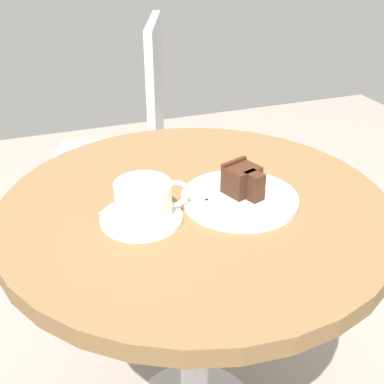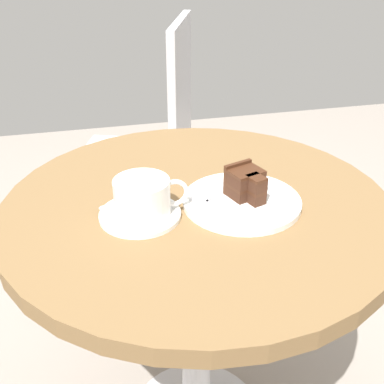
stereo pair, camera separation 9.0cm
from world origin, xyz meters
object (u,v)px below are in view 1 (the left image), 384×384
object	(u,v)px
cake_plate	(239,199)
coffee_cup	(144,199)
saucer	(141,218)
teaspoon	(114,219)
napkin	(228,192)
fork	(216,202)
cafe_chair	(131,139)
cake_slice	(243,180)

from	to	relation	value
cake_plate	coffee_cup	bearing A→B (deg)	-179.76
saucer	cake_plate	distance (m)	0.20
teaspoon	napkin	bearing A→B (deg)	-106.64
coffee_cup	fork	distance (m)	0.14
saucer	cake_plate	size ratio (longest dim) A/B	0.66
teaspoon	cafe_chair	size ratio (longest dim) A/B	0.11
saucer	napkin	size ratio (longest dim) A/B	0.83
coffee_cup	fork	xyz separation A→B (m)	(0.14, -0.01, -0.03)
teaspoon	cake_plate	size ratio (longest dim) A/B	0.43
coffee_cup	fork	bearing A→B (deg)	-4.23
saucer	teaspoon	world-z (taller)	teaspoon
saucer	cake_slice	bearing A→B (deg)	2.64
cake_slice	fork	distance (m)	0.07
saucer	cake_slice	distance (m)	0.21
cake_slice	cafe_chair	world-z (taller)	cafe_chair
cafe_chair	napkin	bearing A→B (deg)	24.19
coffee_cup	fork	size ratio (longest dim) A/B	1.16
coffee_cup	cake_plate	distance (m)	0.20
cake_slice	napkin	size ratio (longest dim) A/B	0.49
coffee_cup	cafe_chair	size ratio (longest dim) A/B	0.15
cake_plate	cake_slice	world-z (taller)	cake_slice
cake_plate	cafe_chair	distance (m)	0.73
saucer	fork	bearing A→B (deg)	-4.18
cake_plate	fork	size ratio (longest dim) A/B	1.90
saucer	cafe_chair	world-z (taller)	cafe_chair
saucer	cafe_chair	bearing A→B (deg)	78.49
saucer	cake_slice	world-z (taller)	cake_slice
fork	cake_plate	bearing A→B (deg)	-128.81
fork	napkin	distance (m)	0.07
coffee_cup	cake_slice	xyz separation A→B (m)	(0.20, 0.01, -0.00)
saucer	teaspoon	size ratio (longest dim) A/B	1.53
teaspoon	fork	xyz separation A→B (m)	(0.19, -0.01, 0.00)
coffee_cup	cafe_chair	xyz separation A→B (m)	(0.14, 0.72, -0.19)
cake_slice	cake_plate	bearing A→B (deg)	-137.71
fork	napkin	world-z (taller)	fork
coffee_cup	teaspoon	world-z (taller)	coffee_cup
teaspoon	fork	distance (m)	0.19
saucer	napkin	distance (m)	0.20
fork	cafe_chair	world-z (taller)	cafe_chair
teaspoon	cake_slice	bearing A→B (deg)	-113.89
fork	cafe_chair	xyz separation A→B (m)	(0.00, 0.73, -0.16)
coffee_cup	saucer	bearing A→B (deg)	176.70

